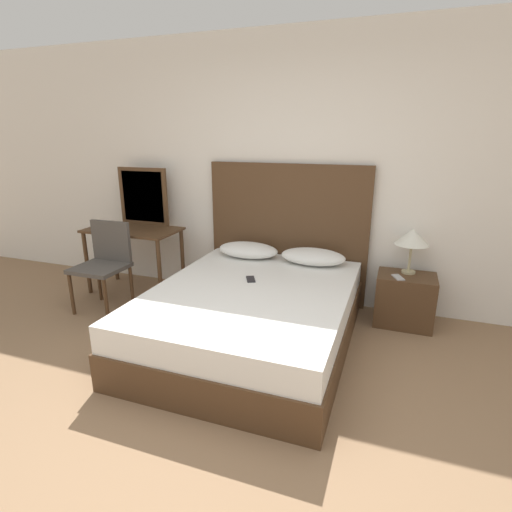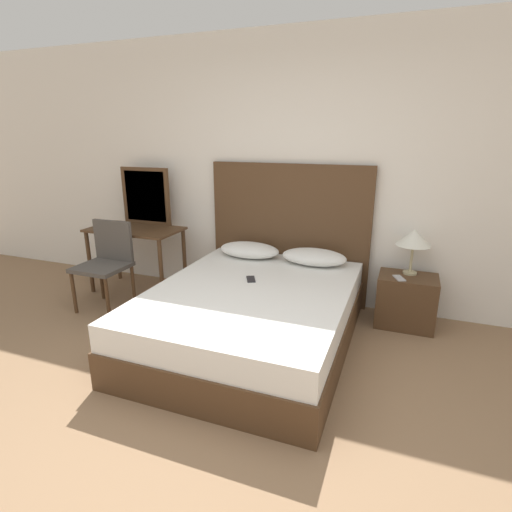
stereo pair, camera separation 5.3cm
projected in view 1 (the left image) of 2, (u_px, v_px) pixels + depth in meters
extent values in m
plane|color=#8C6B4C|center=(192.00, 460.00, 2.21)|extent=(16.00, 16.00, 0.00)
cube|color=white|center=(304.00, 173.00, 4.03)|extent=(10.00, 0.06, 2.70)
cube|color=#4C331E|center=(252.00, 327.00, 3.42)|extent=(1.60, 2.06, 0.29)
cube|color=white|center=(252.00, 300.00, 3.34)|extent=(1.57, 2.02, 0.21)
cube|color=#4C331E|center=(287.00, 234.00, 4.19)|extent=(1.68, 0.05, 1.44)
ellipsoid|color=white|center=(248.00, 250.00, 4.12)|extent=(0.63, 0.36, 0.15)
ellipsoid|color=white|center=(313.00, 257.00, 3.90)|extent=(0.63, 0.36, 0.15)
cube|color=#232328|center=(251.00, 279.00, 3.50)|extent=(0.13, 0.17, 0.01)
cube|color=#4C331E|center=(404.00, 300.00, 3.73)|extent=(0.52, 0.38, 0.49)
cylinder|color=tan|center=(408.00, 272.00, 3.72)|extent=(0.12, 0.12, 0.02)
cylinder|color=tan|center=(410.00, 258.00, 3.68)|extent=(0.02, 0.02, 0.26)
cone|color=silver|center=(412.00, 237.00, 3.62)|extent=(0.31, 0.31, 0.15)
cube|color=#B7B7BC|center=(398.00, 277.00, 3.60)|extent=(0.12, 0.17, 0.01)
cube|color=#4C331E|center=(132.00, 230.00, 4.38)|extent=(1.02, 0.55, 0.02)
cylinder|color=#4C331E|center=(87.00, 263.00, 4.43)|extent=(0.04, 0.04, 0.70)
cylinder|color=#4C331E|center=(160.00, 273.00, 4.13)|extent=(0.04, 0.04, 0.70)
cylinder|color=#4C331E|center=(115.00, 252.00, 4.85)|extent=(0.04, 0.04, 0.70)
cylinder|color=#4C331E|center=(183.00, 260.00, 4.55)|extent=(0.04, 0.04, 0.70)
cube|color=#4C331E|center=(143.00, 196.00, 4.51)|extent=(0.61, 0.03, 0.64)
cube|color=#B2BCC6|center=(143.00, 197.00, 4.50)|extent=(0.52, 0.01, 0.56)
cube|color=#4C4742|center=(100.00, 268.00, 3.97)|extent=(0.47, 0.45, 0.04)
cube|color=#4C4742|center=(111.00, 241.00, 4.09)|extent=(0.45, 0.04, 0.42)
cylinder|color=#4C331E|center=(72.00, 294.00, 3.93)|extent=(0.04, 0.04, 0.43)
cylinder|color=#4C331E|center=(106.00, 300.00, 3.80)|extent=(0.04, 0.04, 0.43)
cylinder|color=#4C331E|center=(99.00, 281.00, 4.29)|extent=(0.04, 0.04, 0.43)
cylinder|color=#4C331E|center=(132.00, 286.00, 4.15)|extent=(0.04, 0.04, 0.43)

